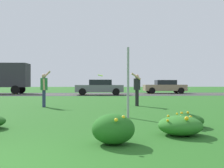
% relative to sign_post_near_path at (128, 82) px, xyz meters
% --- Properties ---
extents(ground_plane, '(120.00, 120.00, 0.00)m').
position_rel_sign_post_near_path_xyz_m(ground_plane, '(-2.78, 6.50, -1.18)').
color(ground_plane, '#26601E').
extents(highway_strip, '(120.00, 7.42, 0.01)m').
position_rel_sign_post_near_path_xyz_m(highway_strip, '(-2.78, 18.71, -1.18)').
color(highway_strip, '#38383A').
rests_on(highway_strip, ground).
extents(highway_center_stripe, '(120.00, 0.16, 0.00)m').
position_rel_sign_post_near_path_xyz_m(highway_center_stripe, '(-2.78, 18.71, -1.17)').
color(highway_center_stripe, yellow).
rests_on(highway_center_stripe, ground).
extents(daylily_clump_mid_right, '(1.00, 0.97, 0.47)m').
position_rel_sign_post_near_path_xyz_m(daylily_clump_mid_right, '(0.83, -3.10, -0.96)').
color(daylily_clump_mid_right, '#2D7526').
rests_on(daylily_clump_mid_right, ground).
extents(daylily_clump_mid_left, '(0.83, 0.80, 0.58)m').
position_rel_sign_post_near_path_xyz_m(daylily_clump_mid_left, '(-0.72, -3.92, -0.89)').
color(daylily_clump_mid_left, '#23661E').
rests_on(daylily_clump_mid_left, ground).
extents(daylily_clump_front_right, '(0.88, 0.90, 0.40)m').
position_rel_sign_post_near_path_xyz_m(daylily_clump_front_right, '(1.35, -1.99, -1.01)').
color(daylily_clump_front_right, '#1E5619').
rests_on(daylily_clump_front_right, ground).
extents(sign_post_near_path, '(0.07, 0.10, 2.36)m').
position_rel_sign_post_near_path_xyz_m(sign_post_near_path, '(0.00, 0.00, 0.00)').
color(sign_post_near_path, '#93969B').
rests_on(sign_post_near_path, ground).
extents(person_thrower_green_shirt, '(0.46, 0.51, 1.77)m').
position_rel_sign_post_near_path_xyz_m(person_thrower_green_shirt, '(-3.60, 4.24, -0.22)').
color(person_thrower_green_shirt, '#287038').
rests_on(person_thrower_green_shirt, ground).
extents(person_catcher_dark_shirt, '(0.51, 0.51, 1.68)m').
position_rel_sign_post_near_path_xyz_m(person_catcher_dark_shirt, '(0.95, 4.58, -0.23)').
color(person_catcher_dark_shirt, '#232328').
rests_on(person_catcher_dark_shirt, ground).
extents(frisbee_lime, '(0.27, 0.26, 0.12)m').
position_rel_sign_post_near_path_xyz_m(frisbee_lime, '(-0.89, 4.29, 0.35)').
color(frisbee_lime, '#8CD133').
extents(car_tan_center_left, '(4.50, 2.00, 1.45)m').
position_rel_sign_post_near_path_xyz_m(car_tan_center_left, '(6.26, 20.38, -0.44)').
color(car_tan_center_left, '#937F60').
rests_on(car_tan_center_left, ground).
extents(car_gray_center_right, '(4.50, 2.00, 1.45)m').
position_rel_sign_post_near_path_xyz_m(car_gray_center_right, '(-0.85, 17.04, -0.44)').
color(car_gray_center_right, slate).
rests_on(car_gray_center_right, ground).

